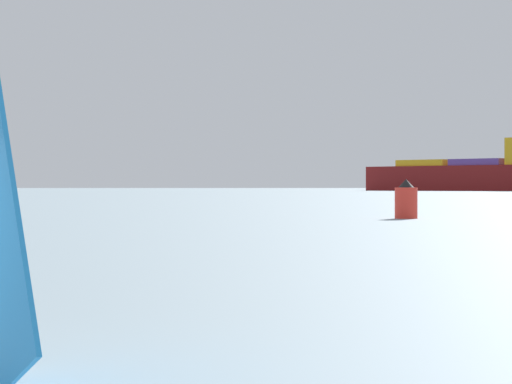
# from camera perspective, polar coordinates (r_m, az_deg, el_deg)

# --- Properties ---
(channel_buoy) EXTENTS (1.35, 1.35, 2.36)m
(channel_buoy) POSITION_cam_1_polar(r_m,az_deg,el_deg) (63.58, 8.10, -0.47)
(channel_buoy) COLOR red
(channel_buoy) RESTS_ON ground_plane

